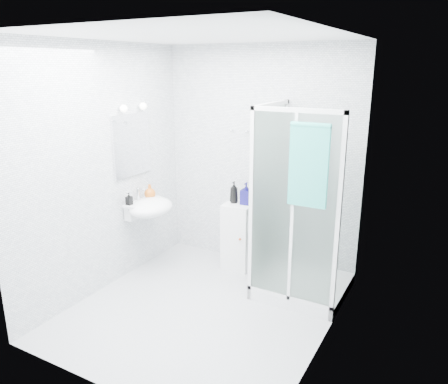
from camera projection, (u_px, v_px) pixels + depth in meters
The scene contains 12 objects.
room at pixel (201, 185), 4.02m from camera, with size 2.40×2.60×2.60m.
shower_enclosure at pixel (295, 254), 4.59m from camera, with size 0.90×0.95×2.00m.
wall_basin at pixel (149, 207), 4.99m from camera, with size 0.46×0.56×0.35m.
mirror at pixel (132, 145), 4.89m from camera, with size 0.02×0.60×0.70m, color white.
vanity_lights at pixel (133, 107), 4.75m from camera, with size 0.10×0.40×0.08m.
wall_hooks at pixel (239, 131), 5.10m from camera, with size 0.23×0.06×0.03m.
storage_cabinet at pixel (239, 236), 5.21m from camera, with size 0.34×0.36×0.80m.
hand_towel at pixel (309, 163), 3.84m from camera, with size 0.35×0.05×0.76m.
shampoo_bottle_a at pixel (234, 192), 5.11m from camera, with size 0.10×0.10×0.26m, color black.
shampoo_bottle_b at pixel (246, 193), 5.06m from camera, with size 0.12×0.12×0.26m, color #110D53.
soap_dispenser_orange at pixel (150, 191), 5.07m from camera, with size 0.13×0.13×0.17m, color #B65615.
soap_dispenser_black at pixel (129, 199), 4.85m from camera, with size 0.06×0.06×0.14m, color black.
Camera 1 is at (2.06, -3.29, 2.36)m, focal length 35.00 mm.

